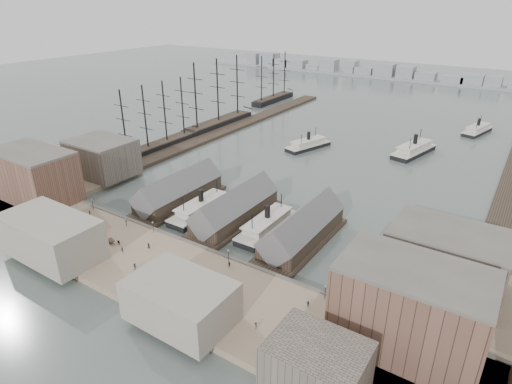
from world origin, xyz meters
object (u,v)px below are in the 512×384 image
Objects in this scene: tram at (340,329)px; horse_cart_center at (116,242)px; ferry_docked_west at (202,208)px; horse_cart_right at (212,298)px; horse_cart_left at (100,221)px.

horse_cart_center is (-72.99, -0.95, -1.25)m from tram.
ferry_docked_west is 6.07× the size of horse_cart_right.
tram is at bearing -73.54° from horse_cart_right.
horse_cart_right is at bearing -161.45° from tram.
horse_cart_left is 1.03× the size of horse_cart_right.
horse_cart_center is 41.85m from horse_cart_right.
horse_cart_left reaches higher than horse_cart_center.
horse_cart_right is (-31.43, -5.95, -1.25)m from tram.
ferry_docked_west is 33.39m from horse_cart_center.
ferry_docked_west is 34.20m from horse_cart_left.
ferry_docked_west reaches higher than horse_cart_right.
ferry_docked_west reaches higher than horse_cart_center.
horse_cart_right is (34.82, -37.69, 0.40)m from ferry_docked_west.
tram is at bearing -73.75° from horse_cart_center.
horse_cart_left is 0.98× the size of horse_cart_center.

